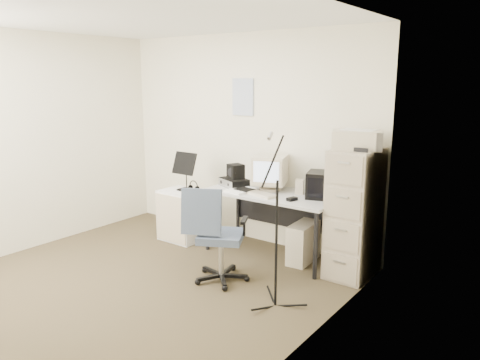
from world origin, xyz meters
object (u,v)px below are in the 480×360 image
Objects in this scene: desk at (272,224)px; side_cart at (182,215)px; filing_cabinet at (354,213)px; office_chair at (221,234)px.

side_cart is at bearing -170.26° from desk.
side_cart is at bearing -173.76° from filing_cabinet.
filing_cabinet is 0.87× the size of desk.
office_chair is at bearing -137.59° from filing_cabinet.
side_cart is (-2.14, -0.23, -0.34)m from filing_cabinet.
desk is at bearing 60.05° from office_chair.
office_chair is 1.52× the size of side_cart.
desk is at bearing 10.07° from side_cart.
office_chair is (-0.04, -0.87, 0.11)m from desk.
office_chair reaches higher than side_cart.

